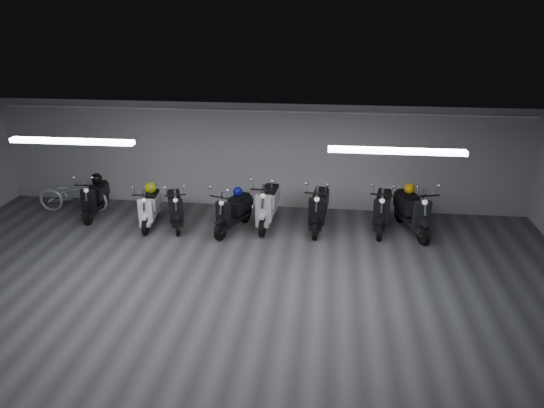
# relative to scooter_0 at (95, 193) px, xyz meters

# --- Properties ---
(floor) EXTENTS (14.00, 10.00, 0.01)m
(floor) POSITION_rel_scooter_0_xyz_m (4.12, -3.83, -0.64)
(floor) COLOR #3B3C3E
(floor) RESTS_ON ground
(ceiling) EXTENTS (14.00, 10.00, 0.01)m
(ceiling) POSITION_rel_scooter_0_xyz_m (4.12, -3.83, 2.17)
(ceiling) COLOR gray
(ceiling) RESTS_ON ground
(back_wall) EXTENTS (14.00, 0.01, 2.80)m
(back_wall) POSITION_rel_scooter_0_xyz_m (4.12, 1.17, 0.76)
(back_wall) COLOR #A8A8AB
(back_wall) RESTS_ON ground
(fluor_strip_left) EXTENTS (2.40, 0.18, 0.08)m
(fluor_strip_left) POSITION_rel_scooter_0_xyz_m (1.12, -2.83, 2.10)
(fluor_strip_left) COLOR white
(fluor_strip_left) RESTS_ON ceiling
(fluor_strip_right) EXTENTS (2.40, 0.18, 0.08)m
(fluor_strip_right) POSITION_rel_scooter_0_xyz_m (7.12, -2.83, 2.10)
(fluor_strip_right) COLOR white
(fluor_strip_right) RESTS_ON ceiling
(conduit) EXTENTS (13.60, 0.05, 0.05)m
(conduit) POSITION_rel_scooter_0_xyz_m (4.12, 1.09, 1.98)
(conduit) COLOR white
(conduit) RESTS_ON back_wall
(scooter_0) EXTENTS (0.70, 1.75, 1.27)m
(scooter_0) POSITION_rel_scooter_0_xyz_m (0.00, 0.00, 0.00)
(scooter_0) COLOR black
(scooter_0) RESTS_ON floor
(scooter_2) EXTENTS (0.72, 1.71, 1.24)m
(scooter_2) POSITION_rel_scooter_0_xyz_m (1.60, -0.44, -0.02)
(scooter_2) COLOR white
(scooter_2) RESTS_ON floor
(scooter_3) EXTENTS (1.10, 1.77, 1.25)m
(scooter_3) POSITION_rel_scooter_0_xyz_m (2.24, -0.41, -0.01)
(scooter_3) COLOR black
(scooter_3) RESTS_ON floor
(scooter_5) EXTENTS (1.15, 1.85, 1.31)m
(scooter_5) POSITION_rel_scooter_0_xyz_m (3.70, -0.53, 0.02)
(scooter_5) COLOR black
(scooter_5) RESTS_ON floor
(scooter_6) EXTENTS (0.78, 1.97, 1.44)m
(scooter_6) POSITION_rel_scooter_0_xyz_m (4.49, -0.12, 0.08)
(scooter_6) COLOR silver
(scooter_6) RESTS_ON floor
(scooter_7) EXTENTS (0.79, 1.94, 1.41)m
(scooter_7) POSITION_rel_scooter_0_xyz_m (5.75, -0.16, 0.07)
(scooter_7) COLOR black
(scooter_7) RESTS_ON floor
(scooter_8) EXTENTS (0.89, 1.93, 1.38)m
(scooter_8) POSITION_rel_scooter_0_xyz_m (7.27, -0.06, 0.06)
(scooter_8) COLOR black
(scooter_8) RESTS_ON floor
(scooter_9) EXTENTS (1.17, 2.06, 1.46)m
(scooter_9) POSITION_rel_scooter_0_xyz_m (7.96, -0.16, 0.09)
(scooter_9) COLOR black
(scooter_9) RESTS_ON floor
(bicycle) EXTENTS (1.85, 0.71, 1.19)m
(bicycle) POSITION_rel_scooter_0_xyz_m (-0.70, 0.18, -0.04)
(bicycle) COLOR silver
(bicycle) RESTS_ON floor
(helmet_0) EXTENTS (0.28, 0.28, 0.28)m
(helmet_0) POSITION_rel_scooter_0_xyz_m (1.58, -0.21, 0.27)
(helmet_0) COLOR #BAC70B
(helmet_0) RESTS_ON scooter_2
(helmet_1) EXTENTS (0.24, 0.24, 0.24)m
(helmet_1) POSITION_rel_scooter_0_xyz_m (3.79, -0.30, 0.29)
(helmet_1) COLOR #0C0F84
(helmet_1) RESTS_ON scooter_5
(helmet_2) EXTENTS (0.29, 0.29, 0.29)m
(helmet_2) POSITION_rel_scooter_0_xyz_m (-0.02, 0.24, 0.30)
(helmet_2) COLOR black
(helmet_2) RESTS_ON scooter_0
(helmet_3) EXTENTS (0.26, 0.26, 0.26)m
(helmet_3) POSITION_rel_scooter_0_xyz_m (7.89, 0.10, 0.40)
(helmet_3) COLOR orange
(helmet_3) RESTS_ON scooter_9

